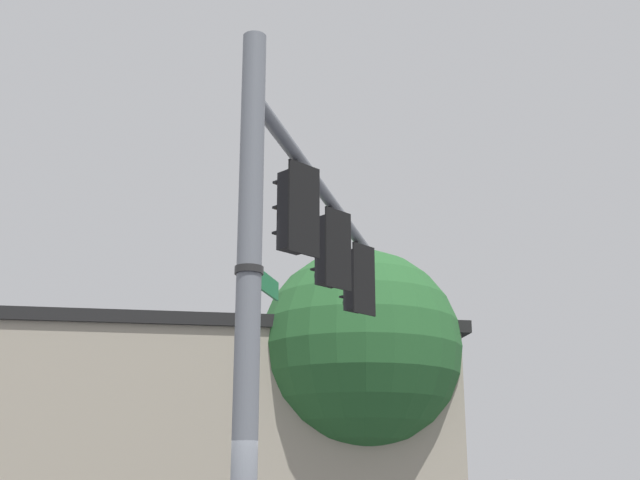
{
  "coord_description": "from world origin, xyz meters",
  "views": [
    {
      "loc": [
        -5.7,
        -6.69,
        2.0
      ],
      "look_at": [
        2.64,
        1.55,
        5.49
      ],
      "focal_mm": 47.75,
      "sensor_mm": 36.0,
      "label": 1
    }
  ],
  "objects_px": {
    "traffic_light_nearest_pole": "(294,211)",
    "street_name_sign": "(257,276)",
    "traffic_light_mid_outer": "(356,281)",
    "traffic_light_mid_inner": "(329,251)"
  },
  "relations": [
    {
      "from": "traffic_light_nearest_pole",
      "to": "street_name_sign",
      "type": "bearing_deg",
      "value": -148.93
    },
    {
      "from": "traffic_light_nearest_pole",
      "to": "street_name_sign",
      "type": "distance_m",
      "value": 1.94
    },
    {
      "from": "traffic_light_mid_inner",
      "to": "traffic_light_mid_outer",
      "type": "relative_size",
      "value": 1.0
    },
    {
      "from": "street_name_sign",
      "to": "traffic_light_mid_outer",
      "type": "bearing_deg",
      "value": 30.57
    },
    {
      "from": "traffic_light_mid_inner",
      "to": "traffic_light_mid_outer",
      "type": "height_order",
      "value": "same"
    },
    {
      "from": "traffic_light_mid_outer",
      "to": "traffic_light_nearest_pole",
      "type": "bearing_deg",
      "value": -149.62
    },
    {
      "from": "traffic_light_nearest_pole",
      "to": "traffic_light_mid_inner",
      "type": "bearing_deg",
      "value": 30.38
    },
    {
      "from": "traffic_light_mid_outer",
      "to": "street_name_sign",
      "type": "xyz_separation_m",
      "value": [
        -4.63,
        -2.73,
        -1.23
      ]
    },
    {
      "from": "traffic_light_nearest_pole",
      "to": "traffic_light_mid_inner",
      "type": "distance_m",
      "value": 1.94
    },
    {
      "from": "traffic_light_nearest_pole",
      "to": "traffic_light_mid_outer",
      "type": "xyz_separation_m",
      "value": [
        3.35,
        1.96,
        0.0
      ]
    }
  ]
}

